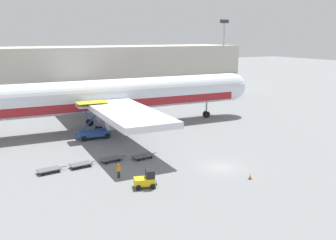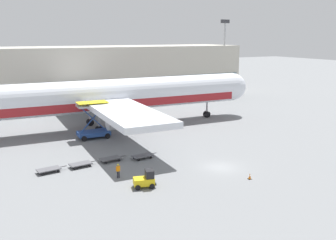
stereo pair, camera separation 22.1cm
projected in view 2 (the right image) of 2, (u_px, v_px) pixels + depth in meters
ground_plane at (221, 167)px, 48.62m from camera, size 400.00×400.00×0.00m
terminal_building at (78, 74)px, 96.25m from camera, size 90.00×18.20×14.00m
light_mast at (224, 51)px, 109.12m from camera, size 2.80×0.50×21.25m
airplane_main at (111, 96)px, 68.47m from camera, size 58.10×48.28×17.00m
scissor_lift_loader at (93, 125)px, 62.15m from camera, size 5.31×3.55×6.08m
baggage_tug_foreground at (145, 180)px, 42.08m from camera, size 2.71×2.14×2.00m
baggage_dolly_lead at (49, 169)px, 46.69m from camera, size 3.76×1.80×0.48m
baggage_dolly_second at (81, 164)px, 48.69m from camera, size 3.76×1.80×0.48m
baggage_dolly_third at (111, 159)px, 50.83m from camera, size 3.76×1.80×0.48m
baggage_dolly_trail at (142, 156)px, 51.98m from camera, size 3.76×1.80×0.48m
ground_crew_near at (118, 170)px, 44.73m from camera, size 0.56×0.27×1.78m
traffic_cone_near at (250, 176)px, 44.51m from camera, size 0.40×0.40×0.76m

